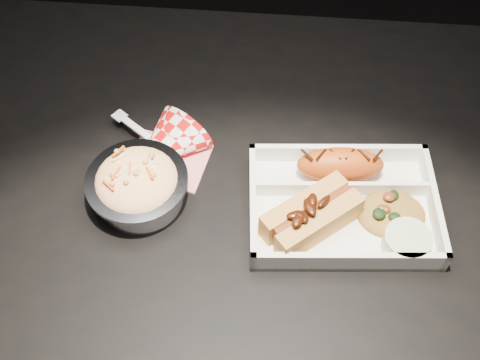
% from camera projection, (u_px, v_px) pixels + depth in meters
% --- Properties ---
extents(dining_table, '(1.20, 0.80, 0.75)m').
position_uv_depth(dining_table, '(271.00, 235.00, 0.91)').
color(dining_table, black).
rests_on(dining_table, ground).
extents(food_tray, '(0.26, 0.20, 0.04)m').
position_uv_depth(food_tray, '(342.00, 207.00, 0.81)').
color(food_tray, white).
rests_on(food_tray, dining_table).
extents(fried_pastry, '(0.12, 0.06, 0.05)m').
position_uv_depth(fried_pastry, '(340.00, 165.00, 0.83)').
color(fried_pastry, '#C74F13').
rests_on(fried_pastry, food_tray).
extents(hotdog, '(0.14, 0.13, 0.06)m').
position_uv_depth(hotdog, '(312.00, 215.00, 0.78)').
color(hotdog, '#D69449').
rests_on(hotdog, food_tray).
extents(fried_rice_mound, '(0.10, 0.08, 0.03)m').
position_uv_depth(fried_rice_mound, '(393.00, 209.00, 0.80)').
color(fried_rice_mound, '#AF7B32').
rests_on(fried_rice_mound, food_tray).
extents(cupcake_liner, '(0.06, 0.06, 0.03)m').
position_uv_depth(cupcake_liner, '(406.00, 243.00, 0.77)').
color(cupcake_liner, beige).
rests_on(cupcake_liner, food_tray).
extents(foil_coleslaw_cup, '(0.14, 0.14, 0.07)m').
position_uv_depth(foil_coleslaw_cup, '(138.00, 184.00, 0.81)').
color(foil_coleslaw_cup, silver).
rests_on(foil_coleslaw_cup, dining_table).
extents(napkin_fork, '(0.16, 0.15, 0.10)m').
position_uv_depth(napkin_fork, '(162.00, 149.00, 0.87)').
color(napkin_fork, red).
rests_on(napkin_fork, dining_table).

